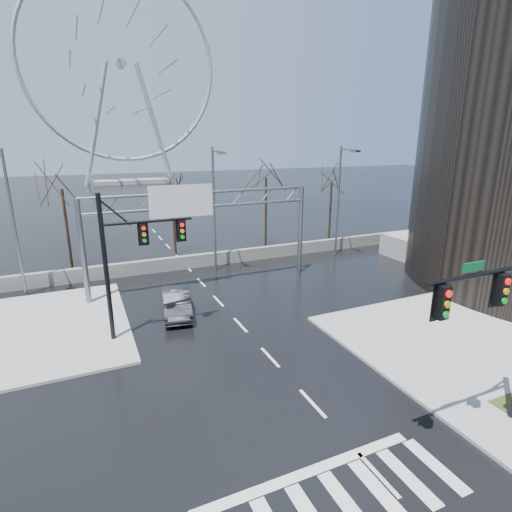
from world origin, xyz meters
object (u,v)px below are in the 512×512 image
signal_mast_far (128,253)px  car (176,303)px  signal_mast_near (510,310)px  sign_gantry (198,219)px  ferris_wheel (122,72)px

signal_mast_far → car: size_ratio=1.72×
signal_mast_near → car: signal_mast_near is taller
sign_gantry → car: 6.46m
ferris_wheel → signal_mast_near: bearing=-89.9°
signal_mast_near → car: 17.66m
signal_mast_near → sign_gantry: signal_mast_near is taller
signal_mast_near → signal_mast_far: bearing=130.3°
sign_gantry → car: bearing=-124.4°
signal_mast_near → car: bearing=118.4°
sign_gantry → ferris_wheel: ferris_wheel is taller
signal_mast_far → sign_gantry: size_ratio=0.49×
signal_mast_near → sign_gantry: 19.79m
car → signal_mast_far: bearing=-133.9°
signal_mast_near → ferris_wheel: bearing=90.1°
sign_gantry → ferris_wheel: size_ratio=0.32×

